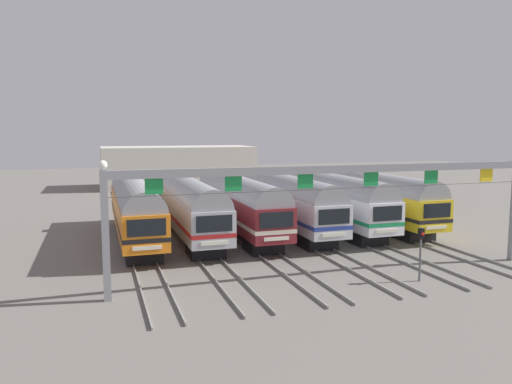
{
  "coord_description": "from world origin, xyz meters",
  "views": [
    {
      "loc": [
        -12.96,
        -38.32,
        8.36
      ],
      "look_at": [
        0.48,
        3.06,
        2.99
      ],
      "focal_mm": 34.73,
      "sensor_mm": 36.0,
      "label": 1
    }
  ],
  "objects": [
    {
      "name": "commuter_train_maroon",
      "position": [
        -2.05,
        -0.0,
        2.69
      ],
      "size": [
        2.88,
        18.06,
        5.05
      ],
      "color": "maroon",
      "rests_on": "ground"
    },
    {
      "name": "commuter_train_white",
      "position": [
        6.14,
        -0.01,
        2.69
      ],
      "size": [
        2.88,
        18.06,
        4.77
      ],
      "color": "white",
      "rests_on": "ground"
    },
    {
      "name": "track_bed",
      "position": [
        0.0,
        17.0,
        0.07
      ],
      "size": [
        21.98,
        70.0,
        0.15
      ],
      "color": "gray",
      "rests_on": "ground"
    },
    {
      "name": "commuter_train_silver",
      "position": [
        2.05,
        -0.01,
        2.69
      ],
      "size": [
        2.88,
        18.06,
        4.77
      ],
      "color": "silver",
      "rests_on": "ground"
    },
    {
      "name": "commuter_train_yellow",
      "position": [
        10.24,
        -0.01,
        2.69
      ],
      "size": [
        2.88,
        18.06,
        4.77
      ],
      "color": "gold",
      "rests_on": "ground"
    },
    {
      "name": "ground_plane",
      "position": [
        0.0,
        0.0,
        0.0
      ],
      "size": [
        160.0,
        160.0,
        0.0
      ],
      "primitive_type": "plane",
      "color": "slate"
    },
    {
      "name": "commuter_train_orange",
      "position": [
        -10.24,
        -0.0,
        2.69
      ],
      "size": [
        2.88,
        18.06,
        5.05
      ],
      "color": "orange",
      "rests_on": "ground"
    },
    {
      "name": "maintenance_building",
      "position": [
        -1.06,
        37.02,
        3.01
      ],
      "size": [
        22.38,
        10.0,
        6.03
      ],
      "primitive_type": "cube",
      "color": "beige",
      "rests_on": "ground"
    },
    {
      "name": "catenary_gantry",
      "position": [
        0.0,
        -13.5,
        5.35
      ],
      "size": [
        25.71,
        0.44,
        6.97
      ],
      "color": "gray",
      "rests_on": "ground"
    },
    {
      "name": "yard_signal_mast",
      "position": [
        4.09,
        -15.53,
        2.13
      ],
      "size": [
        0.28,
        0.35,
        3.06
      ],
      "color": "#59595E",
      "rests_on": "ground"
    },
    {
      "name": "commuter_train_stainless",
      "position": [
        -6.14,
        -0.0,
        2.69
      ],
      "size": [
        2.88,
        18.06,
        5.05
      ],
      "color": "#B2B5BA",
      "rests_on": "ground"
    }
  ]
}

